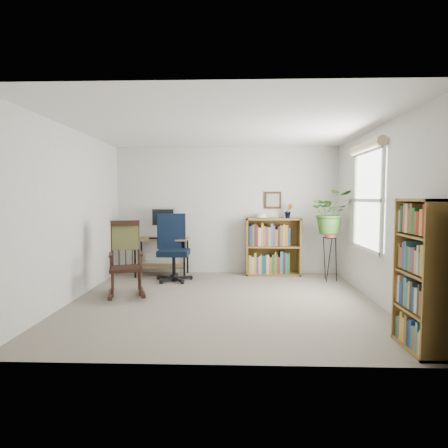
{
  "coord_description": "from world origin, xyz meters",
  "views": [
    {
      "loc": [
        0.19,
        -5.12,
        1.44
      ],
      "look_at": [
        0.0,
        0.4,
        1.05
      ],
      "focal_mm": 30.0,
      "sensor_mm": 36.0,
      "label": 1
    }
  ],
  "objects_px": {
    "office_chair": "(174,247)",
    "low_bookshelf": "(273,247)",
    "desk": "(162,257)",
    "rocking_chair": "(126,258)",
    "tall_bookshelf": "(421,275)"
  },
  "relations": [
    {
      "from": "office_chair",
      "to": "low_bookshelf",
      "type": "distance_m",
      "value": 1.86
    },
    {
      "from": "desk",
      "to": "low_bookshelf",
      "type": "relative_size",
      "value": 0.91
    },
    {
      "from": "rocking_chair",
      "to": "low_bookshelf",
      "type": "bearing_deg",
      "value": 17.4
    },
    {
      "from": "office_chair",
      "to": "low_bookshelf",
      "type": "height_order",
      "value": "office_chair"
    },
    {
      "from": "desk",
      "to": "office_chair",
      "type": "xyz_separation_m",
      "value": [
        0.3,
        -0.45,
        0.24
      ]
    },
    {
      "from": "tall_bookshelf",
      "to": "rocking_chair",
      "type": "bearing_deg",
      "value": 151.35
    },
    {
      "from": "desk",
      "to": "tall_bookshelf",
      "type": "height_order",
      "value": "tall_bookshelf"
    },
    {
      "from": "low_bookshelf",
      "to": "tall_bookshelf",
      "type": "xyz_separation_m",
      "value": [
        1.05,
        -3.42,
        0.18
      ]
    },
    {
      "from": "desk",
      "to": "tall_bookshelf",
      "type": "relative_size",
      "value": 0.67
    },
    {
      "from": "tall_bookshelf",
      "to": "low_bookshelf",
      "type": "bearing_deg",
      "value": 107.09
    },
    {
      "from": "low_bookshelf",
      "to": "tall_bookshelf",
      "type": "bearing_deg",
      "value": -72.91
    },
    {
      "from": "low_bookshelf",
      "to": "tall_bookshelf",
      "type": "relative_size",
      "value": 0.74
    },
    {
      "from": "office_chair",
      "to": "desk",
      "type": "bearing_deg",
      "value": 103.75
    },
    {
      "from": "rocking_chair",
      "to": "office_chair",
      "type": "bearing_deg",
      "value": 45.07
    },
    {
      "from": "desk",
      "to": "rocking_chair",
      "type": "height_order",
      "value": "rocking_chair"
    }
  ]
}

